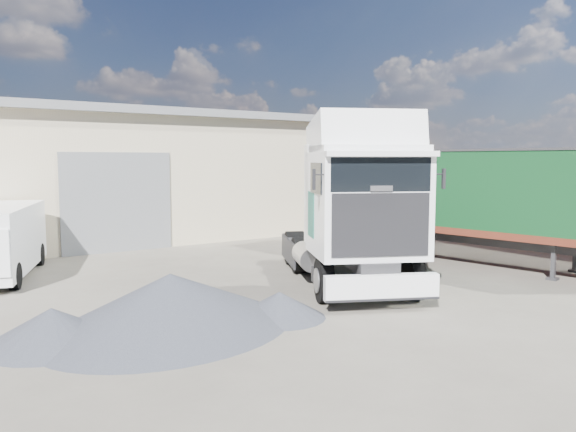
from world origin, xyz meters
TOP-DOWN VIEW (x-y plane):
  - ground at (0.00, 0.00)m, footprint 120.00×120.00m
  - brick_boundary_wall at (11.50, 6.00)m, footprint 0.35×26.00m
  - tractor_unit at (1.11, 0.62)m, footprint 5.16×6.99m
  - box_trailer at (6.64, 2.01)m, footprint 4.05×11.24m
  - gravel_heap at (-4.24, 0.17)m, footprint 7.04×6.46m

SIDE VIEW (x-z plane):
  - ground at x=0.00m, z-range 0.00..0.00m
  - gravel_heap at x=-4.24m, z-range -0.04..1.06m
  - brick_boundary_wall at x=11.50m, z-range 0.00..2.50m
  - tractor_unit at x=1.11m, z-range -0.36..4.13m
  - box_trailer at x=6.64m, z-range 0.40..4.06m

